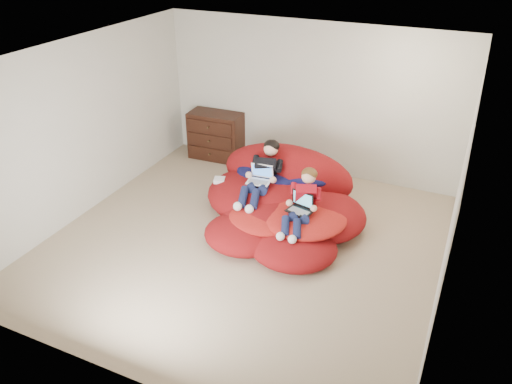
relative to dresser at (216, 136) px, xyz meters
The scene contains 9 objects.
room_shell 2.78m from the dresser, 54.05° to the right, with size 5.10×5.10×2.77m.
dresser is the anchor object (origin of this frame).
beanbag_pile 2.33m from the dresser, 37.54° to the right, with size 2.44×2.38×0.94m.
cream_pillow 1.60m from the dresser, 27.35° to the right, with size 0.43×0.27×0.27m, color beige.
older_boy 2.09m from the dresser, 42.44° to the right, with size 0.40×1.14×0.68m.
younger_boy 2.96m from the dresser, 38.91° to the right, with size 0.38×0.95×0.67m.
laptop_white 2.16m from the dresser, 44.41° to the right, with size 0.34×0.31×0.24m.
laptop_black 2.99m from the dresser, 39.74° to the right, with size 0.36×0.31×0.24m.
power_adapter 1.71m from the dresser, 59.85° to the right, with size 0.16×0.16×0.06m, color white.
Camera 1 is at (2.45, -5.01, 3.88)m, focal length 35.00 mm.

